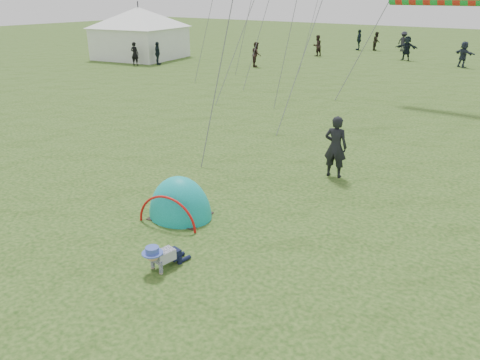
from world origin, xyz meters
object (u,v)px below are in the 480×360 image
Objects in this scene: standing_adult at (335,147)px; popup_tent at (181,216)px; event_marquee at (140,31)px; crawling_toddler at (162,256)px.

popup_tent is at bearing 60.06° from standing_adult.
standing_adult is 27.78m from event_marquee.
popup_tent is at bearing -51.52° from event_marquee.
event_marquee is (-23.11, 20.88, 1.78)m from crawling_toddler.
standing_adult is 0.29× the size of event_marquee.
crawling_toddler is 0.36× the size of popup_tent.
standing_adult is (1.76, 4.48, 0.88)m from popup_tent.
standing_adult is at bearing 94.30° from crawling_toddler.
crawling_toddler is at bearing 76.86° from standing_adult.
crawling_toddler is 0.41× the size of standing_adult.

